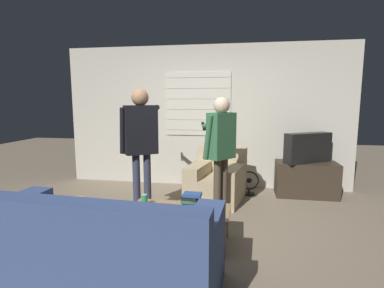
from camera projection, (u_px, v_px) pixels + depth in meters
name	position (u px, v px, depth m)	size (l,w,h in m)	color
ground_plane	(183.00, 230.00, 3.66)	(16.00, 16.00, 0.00)	#7F705B
wall_back	(205.00, 116.00, 5.46)	(5.20, 0.08, 2.55)	#BCB7A8
couch_blue	(96.00, 253.00, 2.44)	(2.04, 1.00, 0.87)	#384C7F
armchair_beige	(217.00, 180.00, 4.76)	(0.96, 1.05, 0.81)	tan
coffee_table	(179.00, 212.00, 3.29)	(1.10, 0.54, 0.39)	#9E754C
tv_stand	(306.00, 179.00, 4.94)	(0.97, 0.48, 0.57)	#33281E
tv	(308.00, 148.00, 4.86)	(0.80, 0.60, 0.48)	black
person_left_standing	(141.00, 136.00, 3.99)	(0.52, 0.86, 1.72)	#33384C
person_right_standing	(220.00, 143.00, 3.94)	(0.53, 0.74, 1.61)	#4C4233
book_stack	(191.00, 200.00, 3.31)	(0.26, 0.19, 0.17)	#75387F
soda_can	(145.00, 200.00, 3.40)	(0.07, 0.07, 0.13)	#238E47
spare_remote	(185.00, 209.00, 3.24)	(0.12, 0.12, 0.02)	black
floor_fan	(249.00, 183.00, 5.02)	(0.32, 0.20, 0.40)	black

